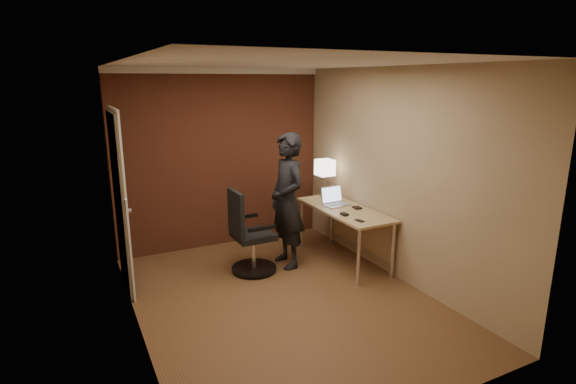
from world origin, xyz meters
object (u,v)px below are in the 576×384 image
at_px(mouse, 344,214).
at_px(office_chair, 248,237).
at_px(desk, 349,217).
at_px(wallet, 357,208).
at_px(desk_lamp, 325,168).
at_px(phone, 360,221).
at_px(laptop, 334,200).
at_px(person, 287,201).

relative_size(mouse, office_chair, 0.10).
distance_m(desk, wallet, 0.18).
height_order(desk, desk_lamp, desk_lamp).
xyz_separation_m(mouse, phone, (0.03, -0.27, -0.01)).
height_order(desk_lamp, wallet, desk_lamp).
xyz_separation_m(desk_lamp, office_chair, (-1.31, -0.38, -0.69)).
bearing_deg(laptop, person, 179.17).
height_order(mouse, phone, mouse).
height_order(desk_lamp, phone, desk_lamp).
bearing_deg(wallet, office_chair, 167.20).
distance_m(mouse, office_chair, 1.21).
distance_m(laptop, mouse, 0.51).
height_order(phone, wallet, wallet).
distance_m(desk, mouse, 0.38).
distance_m(desk_lamp, phone, 1.23).
bearing_deg(office_chair, person, 0.16).
bearing_deg(laptop, desk, -69.69).
bearing_deg(desk, laptop, 110.31).
relative_size(mouse, person, 0.06).
bearing_deg(desk_lamp, wallet, -83.85).
bearing_deg(phone, desk_lamp, 72.35).
distance_m(laptop, office_chair, 1.27).
bearing_deg(wallet, person, 159.57).
height_order(phone, office_chair, office_chair).
height_order(desk, wallet, wallet).
bearing_deg(desk, wallet, -47.65).
xyz_separation_m(phone, wallet, (0.28, 0.45, 0.01)).
relative_size(mouse, wallet, 0.91).
height_order(mouse, person, person).
bearing_deg(person, phone, 35.27).
distance_m(wallet, person, 0.91).
bearing_deg(phone, person, 119.18).
height_order(laptop, phone, laptop).
bearing_deg(mouse, wallet, 26.83).
relative_size(desk_lamp, mouse, 5.35).
relative_size(laptop, mouse, 3.51).
relative_size(wallet, person, 0.06).
bearing_deg(person, wallet, 68.29).
bearing_deg(office_chair, mouse, -24.72).
distance_m(phone, person, 0.96).
relative_size(wallet, office_chair, 0.11).
bearing_deg(person, laptop, 87.89).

